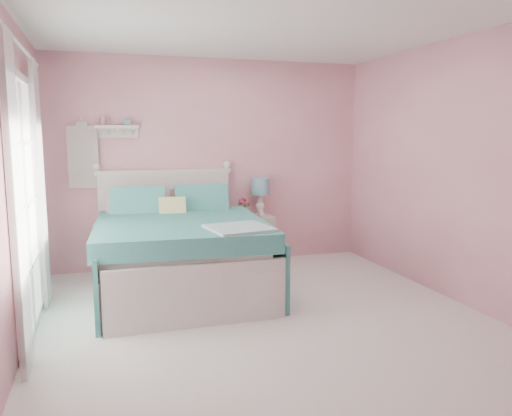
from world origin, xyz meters
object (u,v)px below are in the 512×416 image
table_lamp (260,189)px  vase (244,210)px  nightstand (254,240)px  teacup (257,215)px  bed (179,253)px

table_lamp → vase: bearing=-158.5°
table_lamp → vase: size_ratio=3.04×
nightstand → table_lamp: size_ratio=1.33×
nightstand → vase: size_ratio=4.03×
vase → teacup: 0.19m
nightstand → vase: (-0.14, -0.00, 0.39)m
teacup → table_lamp: bearing=62.5°
vase → teacup: size_ratio=1.80×
table_lamp → vase: (-0.25, -0.10, -0.25)m
table_lamp → teacup: size_ratio=5.46×
table_lamp → vase: 0.37m
bed → nightstand: size_ratio=3.46×
bed → table_lamp: size_ratio=4.60×
nightstand → vase: bearing=-178.0°
bed → table_lamp: (1.21, 0.93, 0.55)m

